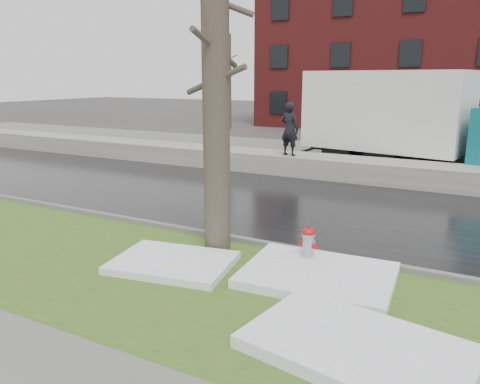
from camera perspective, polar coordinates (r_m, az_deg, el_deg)
The scene contains 16 objects.
ground at distance 9.54m, azimuth -2.96°, elevation -8.03°, with size 120.00×120.00×0.00m, color #47423D.
verge at distance 8.57m, azimuth -7.32°, elevation -10.60°, with size 60.00×4.50×0.04m, color #294C19.
road at distance 13.40m, azimuth 6.94°, elevation -1.59°, with size 60.00×7.00×0.03m, color black.
parking_lot at distance 21.38m, azimuth 15.21°, elevation 3.80°, with size 60.00×9.00×0.03m, color slate.
curb at distance 10.33m, azimuth -0.11°, elevation -5.86°, with size 60.00×0.15×0.14m, color slate.
snowbank at distance 17.21m, azimuth 12.03°, elevation 2.87°, with size 60.00×1.60×0.75m, color #A39F95.
brick_building at distance 37.70m, azimuth 24.85°, elevation 14.77°, with size 26.00×12.00×10.00m, color maroon.
bg_tree_left at distance 33.91m, azimuth -1.38°, elevation 13.41°, with size 1.40×1.62×6.50m.
bg_tree_center at distance 35.21m, azimuth 10.72°, elevation 13.20°, with size 1.40×1.62×6.50m.
fire_hydrant at distance 9.06m, azimuth 8.32°, elevation -6.31°, with size 0.38×0.34×0.78m.
tree at distance 9.28m, azimuth -2.97°, elevation 13.05°, with size 1.40×1.67×6.73m.
box_truck at distance 18.85m, azimuth 20.79°, elevation 8.24°, with size 11.54×4.34×3.81m.
worker at distance 17.26m, azimuth 6.06°, elevation 7.65°, with size 0.71×0.46×1.94m, color black.
snow_patch_near at distance 8.57m, azimuth 9.48°, elevation -9.94°, with size 2.60×2.00×0.16m, color white.
snow_patch_far at distance 9.10m, azimuth -8.17°, elevation -8.51°, with size 2.20×1.60×0.14m, color white.
snow_patch_side at distance 6.58m, azimuth 14.12°, elevation -17.88°, with size 2.80×1.80×0.18m, color white.
Camera 1 is at (4.57, -7.59, 3.54)m, focal length 35.00 mm.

